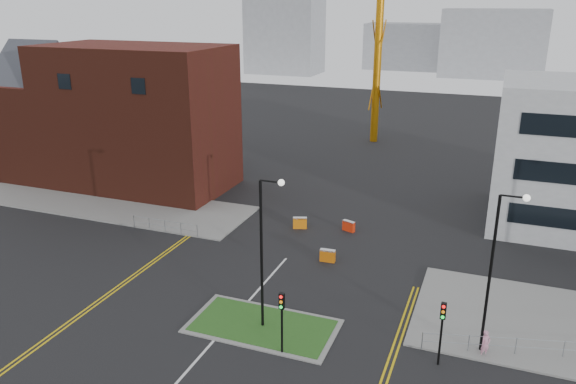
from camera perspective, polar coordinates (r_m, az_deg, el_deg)
name	(u,v)px	position (r m, az deg, el deg)	size (l,w,h in m)	color
pavement_left	(106,203)	(55.22, -17.98, -1.05)	(28.00, 8.00, 0.12)	slate
island_kerb	(263,326)	(33.70, -2.58, -13.45)	(8.60, 4.60, 0.08)	slate
grass_island	(263,326)	(33.69, -2.59, -13.42)	(8.00, 4.00, 0.12)	#1E4617
brick_building	(113,117)	(59.79, -17.35, 7.28)	(24.20, 10.07, 14.24)	#4F1F13
streetlamp_island	(265,242)	(31.07, -2.36, -5.14)	(1.46, 0.36, 9.18)	black
streetlamp_right_near	(496,262)	(30.77, 20.40, -6.66)	(1.46, 0.36, 9.18)	black
traffic_light_island	(282,312)	(30.13, -0.64, -12.06)	(0.28, 0.33, 3.65)	black
traffic_light_right	(442,322)	(30.32, 15.40, -12.60)	(0.28, 0.33, 3.65)	black
railing_left	(165,224)	(46.90, -12.41, -3.21)	(6.05, 0.05, 1.10)	gray
centre_line	(179,380)	(30.18, -11.03, -18.28)	(0.15, 30.00, 0.01)	silver
yellow_left_a	(126,280)	(40.24, -16.11, -8.56)	(0.12, 24.00, 0.01)	gold
yellow_left_b	(130,280)	(40.07, -15.76, -8.64)	(0.12, 24.00, 0.01)	gold
yellow_right_a	(383,376)	(30.34, 9.61, -17.95)	(0.12, 20.00, 0.01)	gold
yellow_right_b	(389,377)	(30.30, 10.19, -18.04)	(0.12, 20.00, 0.01)	gold
skyline_a	(285,29)	(148.19, -0.32, 16.25)	(18.00, 12.00, 22.00)	gray
skyline_b	(493,43)	(148.40, 20.10, 13.98)	(24.00, 12.00, 16.00)	gray
skyline_d	(423,47)	(159.93, 13.51, 14.15)	(30.00, 12.00, 12.00)	gray
pedestrian	(485,344)	(32.61, 19.42, -14.34)	(0.56, 0.37, 1.55)	pink
barrier_left	(300,222)	(46.75, 1.22, -3.11)	(1.20, 0.74, 0.96)	orange
barrier_mid	(328,255)	(41.10, 4.04, -6.41)	(1.13, 0.44, 0.94)	#C95F0B
barrier_right	(349,226)	(46.48, 6.19, -3.41)	(1.11, 0.69, 0.88)	red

